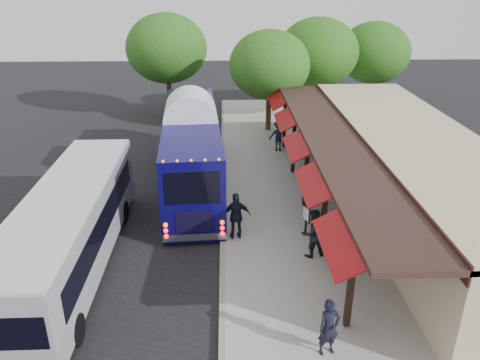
% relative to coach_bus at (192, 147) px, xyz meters
% --- Properties ---
extents(ground, '(90.00, 90.00, 0.00)m').
position_rel_coach_bus_xyz_m(ground, '(1.45, -6.91, -2.07)').
color(ground, black).
rests_on(ground, ground).
extents(sidewalk, '(10.00, 40.00, 0.15)m').
position_rel_coach_bus_xyz_m(sidewalk, '(6.45, -2.91, -2.00)').
color(sidewalk, '#9E9B93').
rests_on(sidewalk, ground).
extents(curb, '(0.20, 40.00, 0.16)m').
position_rel_coach_bus_xyz_m(curb, '(1.50, -2.91, -2.00)').
color(curb, gray).
rests_on(curb, ground).
extents(station_shelter, '(8.15, 20.00, 3.60)m').
position_rel_coach_bus_xyz_m(station_shelter, '(9.83, -2.91, -0.23)').
color(station_shelter, tan).
rests_on(station_shelter, ground).
extents(coach_bus, '(3.36, 12.19, 3.86)m').
position_rel_coach_bus_xyz_m(coach_bus, '(0.00, 0.00, 0.00)').
color(coach_bus, '#0C064D').
rests_on(coach_bus, ground).
extents(city_bus, '(2.60, 11.34, 3.04)m').
position_rel_coach_bus_xyz_m(city_bus, '(-3.88, -7.20, -0.39)').
color(city_bus, gray).
rests_on(city_bus, ground).
extents(ped_a, '(0.73, 0.58, 1.74)m').
position_rel_coach_bus_xyz_m(ped_a, '(4.44, -11.91, -1.05)').
color(ped_a, black).
rests_on(ped_a, sidewalk).
extents(ped_b, '(1.10, 0.97, 1.91)m').
position_rel_coach_bus_xyz_m(ped_b, '(4.85, -6.97, -0.97)').
color(ped_b, black).
rests_on(ped_b, sidewalk).
extents(ped_c, '(1.20, 0.62, 1.96)m').
position_rel_coach_bus_xyz_m(ped_c, '(2.07, -5.56, -0.95)').
color(ped_c, black).
rests_on(ped_c, sidewalk).
extents(ped_d, '(1.36, 1.02, 1.86)m').
position_rel_coach_bus_xyz_m(ped_d, '(4.85, 4.59, -0.99)').
color(ped_d, black).
rests_on(ped_d, sidewalk).
extents(sign_board, '(0.23, 0.52, 1.20)m').
position_rel_coach_bus_xyz_m(sign_board, '(4.90, -5.27, -1.11)').
color(sign_board, black).
rests_on(sign_board, sidewalk).
extents(tree_left, '(5.28, 5.28, 6.75)m').
position_rel_coach_bus_xyz_m(tree_left, '(4.59, 8.78, 2.43)').
color(tree_left, '#382314').
rests_on(tree_left, ground).
extents(tree_mid, '(5.69, 5.69, 7.28)m').
position_rel_coach_bus_xyz_m(tree_mid, '(8.26, 11.67, 2.78)').
color(tree_mid, '#382314').
rests_on(tree_mid, ground).
extents(tree_right, '(5.33, 5.33, 6.82)m').
position_rel_coach_bus_xyz_m(tree_right, '(12.82, 13.45, 2.47)').
color(tree_right, '#382314').
rests_on(tree_right, ground).
extents(tree_far, '(5.85, 5.85, 7.49)m').
position_rel_coach_bus_xyz_m(tree_far, '(-2.51, 12.99, 2.92)').
color(tree_far, '#382314').
rests_on(tree_far, ground).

